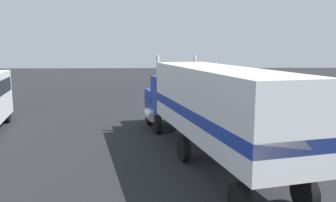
{
  "coord_description": "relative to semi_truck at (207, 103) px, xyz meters",
  "views": [
    {
      "loc": [
        -19.64,
        1.03,
        4.98
      ],
      "look_at": [
        1.33,
        0.37,
        1.6
      ],
      "focal_mm": 36.12,
      "sensor_mm": 36.0,
      "label": 1
    }
  ],
  "objects": [
    {
      "name": "lane_stripe_near",
      "position": [
        5.79,
        -2.35,
        -2.52
      ],
      "size": [
        4.34,
        1.06,
        0.01
      ],
      "primitive_type": "cube",
      "rotation": [
        0.0,
        0.0,
        0.21
      ],
      "color": "silver",
      "rests_on": "ground_plane"
    },
    {
      "name": "ground_plane",
      "position": [
        5.04,
        1.15,
        -2.52
      ],
      "size": [
        120.0,
        120.0,
        0.0
      ],
      "primitive_type": "plane",
      "color": "#232326"
    },
    {
      "name": "lane_stripe_mid",
      "position": [
        5.63,
        -5.12,
        -2.52
      ],
      "size": [
        4.35,
        1.01,
        0.01
      ],
      "primitive_type": "cube",
      "rotation": [
        0.0,
        0.0,
        0.19
      ],
      "color": "silver",
      "rests_on": "ground_plane"
    },
    {
      "name": "semi_truck",
      "position": [
        0.0,
        0.0,
        0.0
      ],
      "size": [
        14.34,
        5.81,
        4.5
      ],
      "color": "#193399",
      "rests_on": "ground_plane"
    },
    {
      "name": "person_bystander",
      "position": [
        0.64,
        -2.2,
        -1.63
      ],
      "size": [
        0.34,
        0.47,
        1.63
      ],
      "color": "black",
      "rests_on": "ground_plane"
    }
  ]
}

